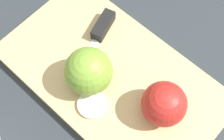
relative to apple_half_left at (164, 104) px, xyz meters
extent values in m
plane|color=#282D33|center=(0.11, 0.01, -0.06)|extent=(4.00, 4.00, 0.00)
cube|color=tan|center=(0.11, 0.01, -0.05)|extent=(0.42, 0.24, 0.02)
sphere|color=red|center=(0.00, 0.00, 0.00)|extent=(0.08, 0.08, 0.08)
cylinder|color=#EFE5C6|center=(0.00, 0.01, 0.00)|extent=(0.06, 0.04, 0.07)
sphere|color=olive|center=(0.13, 0.04, 0.00)|extent=(0.08, 0.08, 0.08)
cylinder|color=#EFE5C6|center=(0.14, 0.05, 0.00)|extent=(0.06, 0.06, 0.08)
cube|color=silver|center=(0.17, 0.02, -0.04)|extent=(0.04, 0.09, 0.00)
cube|color=black|center=(0.19, -0.06, -0.03)|extent=(0.04, 0.07, 0.02)
cylinder|color=#EFE5C6|center=(0.10, 0.07, -0.03)|extent=(0.05, 0.05, 0.01)
camera|label=1|loc=(-0.04, 0.18, 0.49)|focal=50.00mm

